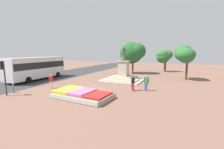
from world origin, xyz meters
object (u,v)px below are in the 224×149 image
(statue_monument, at_px, (123,74))
(pedestrian_with_handbag, at_px, (133,82))
(flower_planter, at_px, (81,95))
(pedestrian_crossing_plaza, at_px, (51,80))
(pedestrian_near_planter, at_px, (146,82))
(city_bus, at_px, (37,67))
(traffic_light_near_crossing, at_px, (3,72))
(kerb_bollard_mid_a, at_px, (13,88))

(statue_monument, distance_m, pedestrian_with_handbag, 6.40)
(flower_planter, distance_m, pedestrian_crossing_plaza, 5.57)
(pedestrian_with_handbag, distance_m, pedestrian_near_planter, 1.42)
(flower_planter, bearing_deg, pedestrian_with_handbag, 50.49)
(statue_monument, xyz_separation_m, city_bus, (-12.18, -4.97, 1.10))
(statue_monument, relative_size, traffic_light_near_crossing, 1.74)
(flower_planter, height_order, pedestrian_crossing_plaza, pedestrian_crossing_plaza)
(pedestrian_with_handbag, bearing_deg, statue_monument, 118.77)
(kerb_bollard_mid_a, bearing_deg, flower_planter, 11.16)
(city_bus, bearing_deg, flower_planter, -23.40)
(city_bus, xyz_separation_m, pedestrian_crossing_plaza, (6.34, -3.44, -0.99))
(traffic_light_near_crossing, relative_size, kerb_bollard_mid_a, 3.43)
(traffic_light_near_crossing, relative_size, pedestrian_crossing_plaza, 2.01)
(statue_monument, distance_m, traffic_light_near_crossing, 14.61)
(city_bus, xyz_separation_m, pedestrian_with_handbag, (15.26, -0.64, -1.00))
(traffic_light_near_crossing, height_order, city_bus, city_bus)
(flower_planter, relative_size, pedestrian_crossing_plaza, 3.43)
(statue_monument, bearing_deg, pedestrian_near_planter, -49.24)
(pedestrian_with_handbag, relative_size, pedestrian_near_planter, 0.95)
(pedestrian_near_planter, bearing_deg, pedestrian_crossing_plaza, -162.15)
(traffic_light_near_crossing, bearing_deg, pedestrian_crossing_plaza, 66.42)
(statue_monument, relative_size, pedestrian_near_planter, 3.28)
(city_bus, bearing_deg, statue_monument, 22.19)
(flower_planter, xyz_separation_m, pedestrian_near_planter, (4.95, 4.89, 0.73))
(statue_monument, height_order, pedestrian_with_handbag, statue_monument)
(pedestrian_with_handbag, xyz_separation_m, kerb_bollard_mid_a, (-10.97, -5.84, -0.43))
(pedestrian_near_planter, bearing_deg, statue_monument, 130.76)
(flower_planter, distance_m, kerb_bollard_mid_a, 7.48)
(kerb_bollard_mid_a, bearing_deg, pedestrian_with_handbag, 28.06)
(flower_planter, relative_size, pedestrian_with_handbag, 3.40)
(flower_planter, xyz_separation_m, city_bus, (-11.64, 5.03, 1.64))
(flower_planter, height_order, statue_monument, statue_monument)
(city_bus, height_order, kerb_bollard_mid_a, city_bus)
(pedestrian_near_planter, relative_size, pedestrian_crossing_plaza, 1.07)
(traffic_light_near_crossing, relative_size, city_bus, 0.36)
(city_bus, bearing_deg, kerb_bollard_mid_a, -56.47)
(statue_monument, bearing_deg, flower_planter, -93.14)
(flower_planter, height_order, pedestrian_near_planter, pedestrian_near_planter)
(pedestrian_near_planter, bearing_deg, city_bus, 179.52)
(city_bus, bearing_deg, traffic_light_near_crossing, -58.24)
(statue_monument, bearing_deg, pedestrian_with_handbag, -61.23)
(traffic_light_near_crossing, bearing_deg, flower_planter, 18.76)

